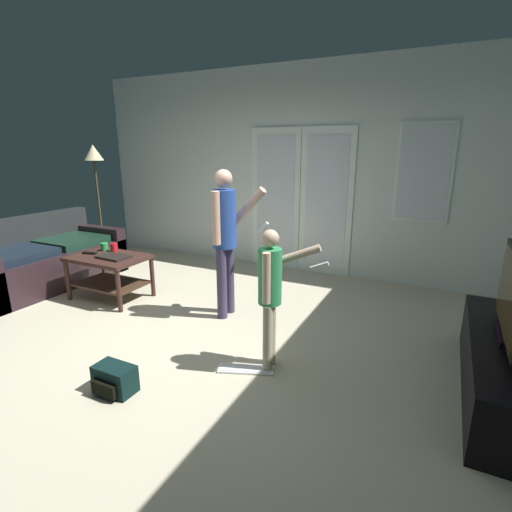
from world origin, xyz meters
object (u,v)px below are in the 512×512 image
Objects in this scene: leather_couch at (44,261)px; person_adult at (225,231)px; tv_stand at (498,367)px; cup_by_laptop at (114,247)px; floor_lamp at (94,163)px; flat_screen_tv at (511,297)px; cup_near_edge at (104,247)px; person_child at (271,287)px; laptop_closed at (114,257)px; backpack at (114,379)px; loose_keyboard at (246,369)px; tv_remote_black at (90,253)px; coffee_table at (109,268)px.

person_adult reaches higher than leather_couch.
cup_by_laptop is (-3.98, 0.34, 0.34)m from tv_stand.
person_adult is 0.86× the size of floor_lamp.
flat_screen_tv reaches higher than cup_near_edge.
person_adult is at bearing 0.63° from cup_near_edge.
person_adult is 1.13m from person_child.
person_adult is at bearing 11.67° from laptop_closed.
cup_near_edge is at bearing 11.73° from leather_couch.
flat_screen_tv is 9.89× the size of cup_by_laptop.
laptop_closed is 3.64× the size of cup_by_laptop.
backpack is (2.88, -2.57, -1.39)m from floor_lamp.
leather_couch is 5.01m from tv_stand.
tv_remote_black reaches higher than loose_keyboard.
backpack is at bearing -154.13° from tv_stand.
loose_keyboard is 4.72× the size of cup_by_laptop.
leather_couch is 4.10× the size of loose_keyboard.
leather_couch is 1.66× the size of person_child.
flat_screen_tv is 3.21× the size of backpack.
floor_lamp is at bearing 119.91° from tv_remote_black.
leather_couch is 2.88m from backpack.
cup_by_laptop is at bearing 175.16° from tv_stand.
loose_keyboard is (3.60, -1.91, -1.47)m from floor_lamp.
person_adult is 1.60m from cup_by_laptop.
person_child reaches higher than cup_near_edge.
tv_remote_black is at bearing 164.90° from loose_keyboard.
loose_keyboard is 2.19m from laptop_closed.
cup_near_edge is (-4.11, 0.31, 0.34)m from tv_stand.
flat_screen_tv is at bearing 17.02° from loose_keyboard.
leather_couch reaches higher than tv_remote_black.
laptop_closed is (-2.03, 0.65, 0.51)m from loose_keyboard.
coffee_table is 1.57m from person_adult.
tv_remote_black is (-0.04, -0.19, -0.04)m from cup_near_edge.
person_child reaches higher than flat_screen_tv.
person_adult is 4.29× the size of laptop_closed.
person_child is at bearing -15.57° from cup_near_edge.
cup_near_edge reaches higher than tv_remote_black.
person_child reaches higher than backpack.
person_adult reaches higher than backpack.
tv_remote_black reaches higher than coffee_table.
leather_couch is at bearing -168.58° from cup_by_laptop.
tv_stand is 0.53m from flat_screen_tv.
person_child is 0.70m from loose_keyboard.
backpack is 3.18× the size of cup_near_edge.
laptop_closed is 0.40m from cup_near_edge.
tv_remote_black is (-4.15, 0.12, 0.30)m from tv_stand.
laptop_closed is 3.75× the size of cup_near_edge.
person_adult is at bearing 128.22° from loose_keyboard.
backpack is (-2.45, -1.19, -0.65)m from flat_screen_tv.
tv_stand is 4.78× the size of laptop_closed.
coffee_table is 0.51× the size of tv_stand.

